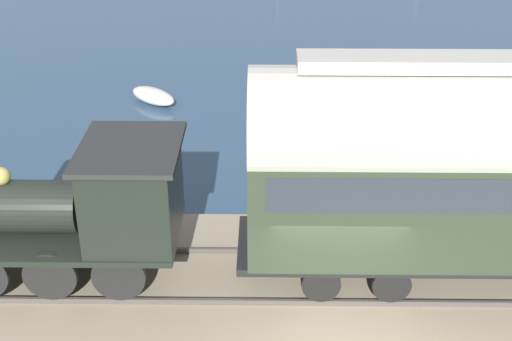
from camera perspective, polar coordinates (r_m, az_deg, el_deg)
ground_plane at (r=14.48m, az=6.25°, el=-12.92°), size 200.00×200.00×0.00m
rail_embankment at (r=15.19m, az=5.95°, el=-9.39°), size 5.14×56.00×0.67m
steam_locomotive at (r=14.48m, az=-13.84°, el=-2.57°), size 2.40×5.43×3.17m
rowboat_mid_harbor at (r=19.82m, az=3.55°, el=-0.07°), size 2.05×1.85×0.45m
rowboat_far_out at (r=25.24m, az=-8.22°, el=5.92°), size 1.94×2.04×0.51m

